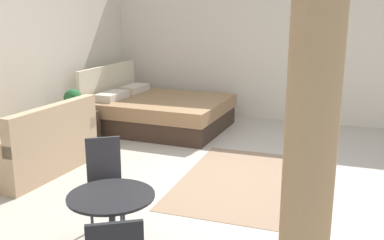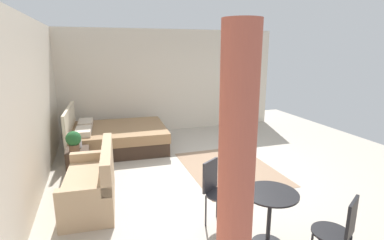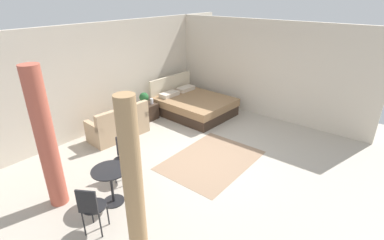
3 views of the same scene
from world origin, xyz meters
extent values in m
cube|color=#B2A899|center=(0.00, 0.00, -0.01)|extent=(9.39, 9.20, 0.02)
cube|color=beige|center=(0.00, 3.10, 1.42)|extent=(9.39, 0.12, 2.85)
cube|color=beige|center=(3.20, 0.00, 1.42)|extent=(0.12, 6.20, 2.85)
cube|color=#93755B|center=(-0.04, -0.34, 0.00)|extent=(2.27, 1.65, 0.01)
cube|color=#38281E|center=(1.88, 1.62, 0.15)|extent=(1.83, 2.16, 0.31)
cube|color=#93704C|center=(1.88, 1.62, 0.42)|extent=(1.87, 2.20, 0.22)
cube|color=beige|center=(1.93, 2.69, 0.53)|extent=(1.79, 0.14, 1.05)
cube|color=beige|center=(1.53, 2.40, 0.59)|extent=(0.64, 0.35, 0.12)
cube|color=beige|center=(2.29, 2.37, 0.59)|extent=(0.64, 0.35, 0.12)
cube|color=tan|center=(-0.59, 2.29, 0.22)|extent=(1.58, 0.82, 0.45)
cube|color=tan|center=(-0.61, 2.00, 0.67)|extent=(1.54, 0.25, 0.45)
cube|color=tan|center=(0.10, 2.24, 0.52)|extent=(0.19, 0.72, 0.15)
cube|color=#38281E|center=(0.70, 2.50, 0.24)|extent=(0.49, 0.42, 0.47)
cylinder|color=brown|center=(0.60, 2.54, 0.54)|extent=(0.19, 0.19, 0.13)
sphere|color=#235B2D|center=(0.60, 2.54, 0.72)|extent=(0.28, 0.28, 0.28)
cylinder|color=silver|center=(0.82, 2.46, 0.55)|extent=(0.10, 0.10, 0.16)
cylinder|color=black|center=(-2.33, 0.24, 0.34)|extent=(0.05, 0.05, 0.68)
cylinder|color=black|center=(-2.33, 0.24, 0.69)|extent=(0.65, 0.65, 0.02)
cylinder|color=#2D2D33|center=(-1.95, 0.66, 0.22)|extent=(0.02, 0.02, 0.45)
cylinder|color=#2D2D33|center=(-1.80, 0.44, 0.22)|extent=(0.02, 0.02, 0.45)
cylinder|color=#2D2D33|center=(-1.72, 0.82, 0.22)|extent=(0.02, 0.02, 0.45)
cylinder|color=#2D2D33|center=(-1.57, 0.59, 0.22)|extent=(0.02, 0.02, 0.45)
cylinder|color=#2D2D33|center=(-1.76, 0.63, 0.46)|extent=(0.54, 0.54, 0.02)
cube|color=#2D2D33|center=(-1.62, 0.72, 0.68)|extent=(0.20, 0.28, 0.43)
cylinder|color=tan|center=(-2.95, -1.19, 1.28)|extent=(0.24, 0.24, 2.56)
camera|label=1|loc=(-4.97, -1.31, 2.03)|focal=41.30mm
camera|label=2|loc=(-5.02, 2.11, 2.34)|focal=27.65mm
camera|label=3|loc=(-4.73, -3.53, 3.54)|focal=26.88mm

